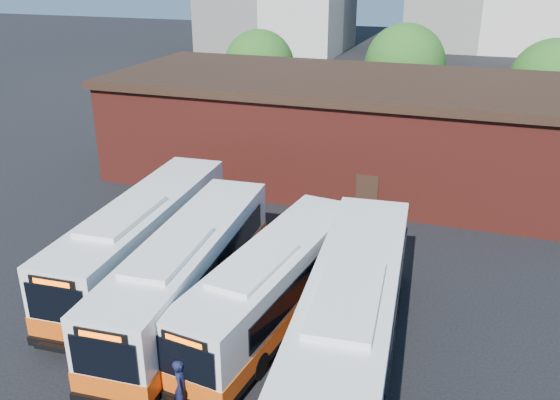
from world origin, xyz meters
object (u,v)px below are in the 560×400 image
(bus_west, at_px, (144,240))
(bus_midwest, at_px, (188,275))
(transit_worker, at_px, (182,387))
(bus_east, at_px, (352,322))
(bus_mideast, at_px, (272,288))

(bus_west, height_order, bus_midwest, bus_west)
(bus_west, height_order, transit_worker, bus_west)
(bus_midwest, height_order, bus_east, bus_east)
(bus_midwest, relative_size, bus_mideast, 1.08)
(bus_west, relative_size, bus_mideast, 1.10)
(transit_worker, bearing_deg, bus_midwest, 7.94)
(bus_west, height_order, bus_mideast, bus_west)
(bus_west, relative_size, bus_east, 0.95)
(bus_midwest, bearing_deg, transit_worker, -68.88)
(bus_east, bearing_deg, bus_midwest, 164.78)
(bus_midwest, relative_size, bus_east, 0.93)
(bus_west, xyz_separation_m, bus_east, (10.10, -3.40, 0.09))
(bus_midwest, bearing_deg, bus_west, 143.51)
(bus_east, xyz_separation_m, transit_worker, (-4.39, -4.06, -0.73))
(bus_mideast, xyz_separation_m, transit_worker, (-0.94, -5.68, -0.49))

